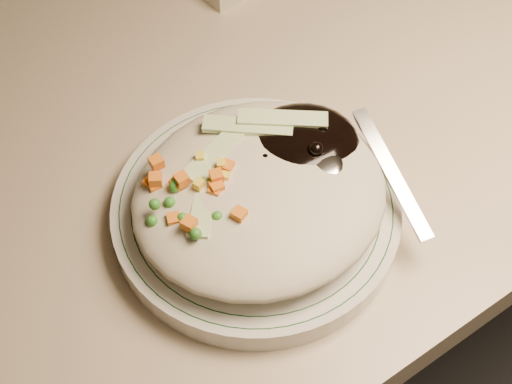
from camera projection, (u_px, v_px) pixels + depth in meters
desk at (219, 171)px, 0.84m from camera, size 1.40×0.70×0.74m
plate at (256, 212)px, 0.55m from camera, size 0.22×0.22×0.02m
plate_rim at (256, 204)px, 0.54m from camera, size 0.21×0.21×0.00m
meal at (261, 185)px, 0.52m from camera, size 0.20×0.19×0.05m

